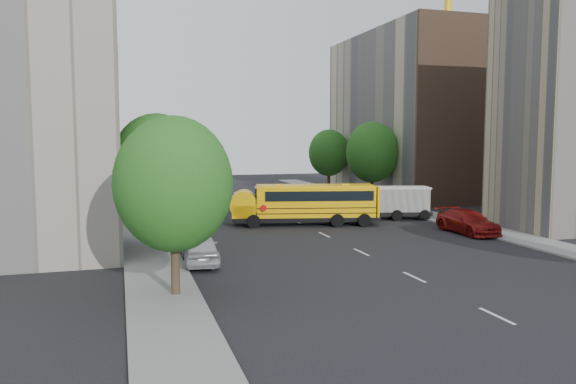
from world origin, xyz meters
name	(u,v)px	position (x,y,z in m)	size (l,w,h in m)	color
ground	(314,230)	(0.00, 0.00, 0.00)	(120.00, 120.00, 0.00)	black
sidewalk_left	(144,226)	(-11.50, 5.00, 0.06)	(3.00, 80.00, 0.12)	slate
sidewalk_right	(422,214)	(11.50, 5.00, 0.06)	(3.00, 80.00, 0.12)	slate
lane_markings	(276,212)	(0.00, 10.00, 0.01)	(0.15, 64.00, 0.01)	silver
building_left_cream	(44,88)	(-18.00, 6.00, 10.00)	(10.00, 26.00, 20.00)	beige
building_left_redbrick	(71,138)	(-18.00, 28.00, 6.50)	(10.00, 15.00, 13.00)	maroon
building_left_near	(19,99)	(-18.00, -4.50, 8.50)	(10.00, 7.00, 17.00)	beige
building_right_near	(576,109)	(18.00, -4.50, 8.50)	(10.00, 7.00, 17.00)	tan
building_right_far	(407,115)	(18.00, 20.00, 9.00)	(10.00, 22.00, 18.00)	beige
building_right_sidewall	(464,111)	(18.00, 9.00, 9.00)	(10.10, 0.30, 18.00)	brown
street_tree_0	(174,184)	(-11.00, -14.00, 4.64)	(4.80, 4.80, 7.41)	#38281C
street_tree_1	(157,165)	(-11.00, -4.00, 4.95)	(5.12, 5.12, 7.90)	#38281C
street_tree_2	(144,157)	(-11.00, 14.00, 4.83)	(4.99, 4.99, 7.71)	#38281C
street_tree_4	(372,152)	(11.00, 14.00, 5.08)	(5.25, 5.25, 8.10)	#38281C
street_tree_5	(329,153)	(11.00, 26.00, 4.70)	(4.86, 4.86, 7.51)	#38281C
school_bus	(304,202)	(0.09, 2.54, 1.72)	(11.16, 4.80, 3.07)	black
safari_truck	(393,202)	(7.85, 3.39, 1.37)	(6.39, 3.60, 2.59)	black
parked_car_0	(201,250)	(-9.18, -8.36, 0.77)	(1.81, 4.49, 1.53)	#B3B3BA
parked_car_1	(163,204)	(-9.60, 12.11, 0.78)	(1.65, 4.73, 1.56)	silver
parked_car_3	(468,222)	(9.60, -4.19, 0.79)	(2.21, 5.44, 1.58)	maroon
parked_car_4	(360,198)	(8.80, 11.89, 0.77)	(1.82, 4.51, 1.54)	#324258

